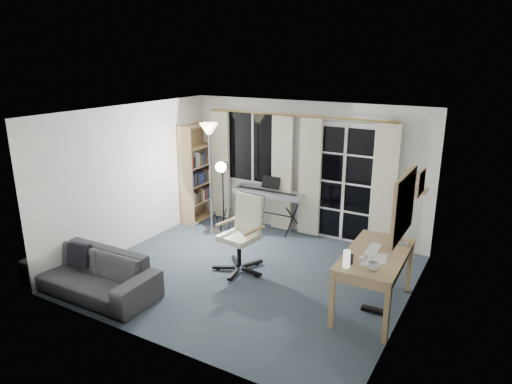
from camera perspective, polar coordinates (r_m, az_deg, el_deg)
floor at (r=6.95m, az=-0.99°, el=-10.28°), size 4.50×4.00×0.02m
window at (r=8.58m, az=-0.29°, el=5.66°), size 1.20×0.08×1.40m
french_door at (r=7.96m, az=10.98°, el=0.97°), size 1.32×0.09×2.11m
curtains at (r=8.18m, az=4.92°, el=2.13°), size 3.60×0.07×2.13m
bookshelf at (r=9.01m, az=-7.37°, el=2.14°), size 0.34×0.90×1.90m
torchiere_lamp at (r=8.03m, az=-5.84°, el=5.75°), size 0.41×0.41×2.03m
keyboard_piano at (r=8.32m, az=1.53°, el=-0.21°), size 1.32×0.64×0.96m
studio_light at (r=7.78m, az=-4.26°, el=2.07°), size 0.33×0.33×1.48m
office_chair at (r=6.87m, az=-1.42°, el=-4.31°), size 0.79×0.79×1.15m
desk at (r=5.99m, az=14.71°, el=-8.21°), size 0.76×1.46×0.77m
monitor at (r=6.21m, az=17.85°, el=-3.69°), size 0.19×0.56×0.48m
desk_clutter at (r=5.82m, az=13.43°, el=-9.61°), size 0.44×0.88×0.98m
mug at (r=5.46m, az=14.41°, el=-8.86°), size 0.13×0.10×0.13m
wall_mirror at (r=5.29m, az=17.96°, el=-1.63°), size 0.04×0.94×0.74m
framed_print at (r=6.13m, az=19.90°, el=1.12°), size 0.03×0.42×0.32m
wall_shelf at (r=6.67m, az=19.97°, el=0.60°), size 0.16×0.30×0.18m
sofa at (r=6.69m, az=-20.19°, el=-8.74°), size 1.98×0.61×0.77m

